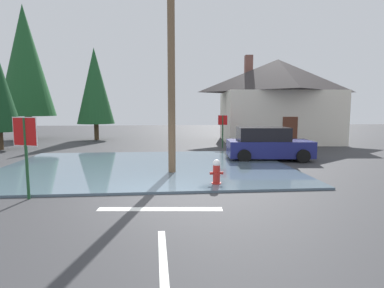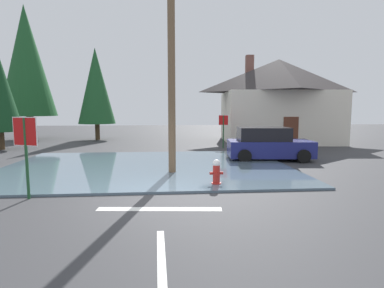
% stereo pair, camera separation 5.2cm
% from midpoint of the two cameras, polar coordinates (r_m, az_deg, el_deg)
% --- Properties ---
extents(ground_plane, '(80.00, 80.00, 0.10)m').
position_cam_midpoint_polar(ground_plane, '(9.09, -6.31, -9.92)').
color(ground_plane, '#38383A').
extents(flood_puddle, '(12.12, 8.68, 0.08)m').
position_cam_midpoint_polar(flood_puddle, '(13.54, -8.42, -4.13)').
color(flood_puddle, slate).
rests_on(flood_puddle, ground).
extents(lane_stop_bar, '(3.16, 0.58, 0.01)m').
position_cam_midpoint_polar(lane_stop_bar, '(7.98, -6.14, -11.87)').
color(lane_stop_bar, silver).
rests_on(lane_stop_bar, ground).
extents(lane_center_stripe, '(0.24, 3.16, 0.01)m').
position_cam_midpoint_polar(lane_center_stripe, '(5.22, -5.55, -22.24)').
color(lane_center_stripe, silver).
rests_on(lane_center_stripe, ground).
extents(stop_sign_near, '(0.75, 0.31, 2.30)m').
position_cam_midpoint_polar(stop_sign_near, '(9.63, -28.55, 0.55)').
color(stop_sign_near, '#1E4C28').
rests_on(stop_sign_near, ground).
extents(fire_hydrant, '(0.44, 0.38, 0.88)m').
position_cam_midpoint_polar(fire_hydrant, '(10.16, 4.40, -5.35)').
color(fire_hydrant, '#AD231E').
rests_on(fire_hydrant, ground).
extents(utility_pole, '(1.60, 0.28, 8.56)m').
position_cam_midpoint_polar(utility_pole, '(12.00, -3.98, 15.79)').
color(utility_pole, brown).
rests_on(utility_pole, ground).
extents(stop_sign_far, '(0.58, 0.29, 2.13)m').
position_cam_midpoint_polar(stop_sign_far, '(19.94, 5.63, 3.52)').
color(stop_sign_far, '#1E4C28').
rests_on(stop_sign_far, ground).
extents(house, '(9.24, 7.81, 6.77)m').
position_cam_midpoint_polar(house, '(24.90, 15.35, 7.96)').
color(house, silver).
rests_on(house, ground).
extents(parked_car, '(4.20, 2.32, 1.62)m').
position_cam_midpoint_polar(parked_car, '(15.72, 13.65, -0.07)').
color(parked_car, navy).
rests_on(parked_car, ground).
extents(pine_tree_tall_left, '(2.96, 2.96, 7.41)m').
position_cam_midpoint_polar(pine_tree_tall_left, '(26.54, -17.56, 10.16)').
color(pine_tree_tall_left, '#4C3823').
rests_on(pine_tree_tall_left, ground).
extents(pine_tree_short_left, '(4.35, 4.35, 10.86)m').
position_cam_midpoint_polar(pine_tree_short_left, '(29.25, -28.51, 13.32)').
color(pine_tree_short_left, '#4C3823').
rests_on(pine_tree_short_left, ground).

